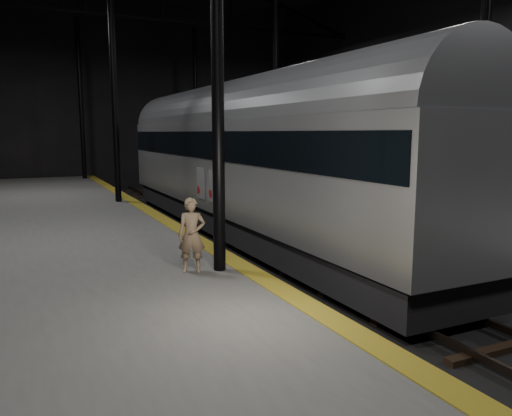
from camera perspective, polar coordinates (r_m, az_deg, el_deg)
ground at (r=16.25m, az=3.28°, el=-5.44°), size 44.00×44.00×0.00m
platform_left at (r=14.24m, az=-24.39°, el=-6.17°), size 9.00×43.80×1.00m
platform_right at (r=20.75m, az=21.79°, el=-1.56°), size 9.00×43.80×1.00m
tactile_strip at (r=14.78m, az=-7.82°, el=-2.94°), size 0.50×43.80×0.01m
track at (r=16.24m, az=3.29°, el=-5.21°), size 2.40×43.00×0.24m
train at (r=18.78m, az=-1.56°, el=6.38°), size 3.22×21.54×5.76m
woman at (r=10.66m, az=-7.36°, el=-3.09°), size 0.68×0.57×1.59m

